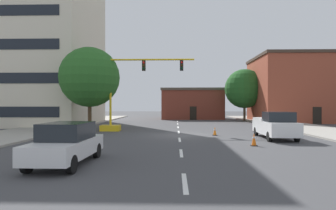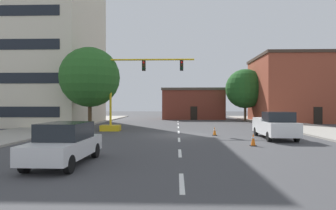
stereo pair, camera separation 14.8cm
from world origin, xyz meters
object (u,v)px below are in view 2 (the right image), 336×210
Objects in this scene: traffic_signal_gantry at (122,107)px; traffic_cone_roadside_a at (215,131)px; tree_right_far at (245,89)px; sedan_white_near_left at (65,143)px; tree_left_near at (90,77)px; pickup_truck_white at (275,125)px; traffic_cone_roadside_b at (253,140)px.

traffic_signal_gantry is 9.20m from traffic_cone_roadside_a.
traffic_signal_gantry is at bearing 156.13° from traffic_cone_roadside_a.
traffic_signal_gantry is 12.36× the size of traffic_cone_roadside_a.
tree_right_far reaches higher than traffic_signal_gantry.
tree_right_far reaches higher than sedan_white_near_left.
tree_left_near is 1.48× the size of pickup_truck_white.
pickup_truck_white is at bearing -24.67° from traffic_signal_gantry.
sedan_white_near_left is 6.35× the size of traffic_cone_roadside_a.
traffic_cone_roadside_a is (-4.11, 2.03, -0.62)m from pickup_truck_white.
traffic_cone_roadside_a is 0.91× the size of traffic_cone_roadside_b.
traffic_signal_gantry is at bearing -13.02° from tree_left_near.
pickup_truck_white is 1.21× the size of sedan_white_near_left.
tree_left_near is (-18.98, -16.13, 0.24)m from tree_right_far.
tree_left_near is at bearing 166.98° from traffic_signal_gantry.
pickup_truck_white is at bearing -22.32° from tree_left_near.
pickup_truck_white is (-3.29, -22.57, -3.96)m from tree_right_far.
sedan_white_near_left is at bearing -124.58° from traffic_cone_roadside_a.
tree_left_near is at bearing 103.78° from sedan_white_near_left.
sedan_white_near_left is at bearing -142.17° from pickup_truck_white.
sedan_white_near_left is at bearing -115.48° from tree_right_far.
traffic_cone_roadside_a is (11.58, -4.42, -4.82)m from tree_left_near.
tree_left_near is 16.68m from sedan_white_near_left.
traffic_cone_roadside_b is at bearing -124.55° from pickup_truck_white.
tree_right_far is at bearing 81.72° from pickup_truck_white.
tree_left_near is 11.34× the size of traffic_cone_roadside_a.
traffic_cone_roadside_b is at bearing 30.56° from sedan_white_near_left.
pickup_truck_white reaches higher than sedan_white_near_left.
tree_right_far reaches higher than traffic_cone_roadside_a.
traffic_cone_roadside_b is (13.14, -10.16, -4.79)m from tree_left_near.
traffic_cone_roadside_a is at bearing -109.81° from tree_right_far.
tree_left_near is 13.30m from traffic_cone_roadside_a.
tree_left_near is 17.28m from traffic_cone_roadside_b.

